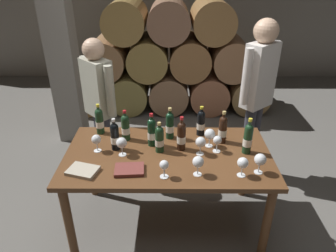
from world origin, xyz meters
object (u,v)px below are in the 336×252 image
(tasting_notebook, at_px, (129,170))
(wine_bottle_0, at_px, (170,125))
(wine_bottle_1, at_px, (159,139))
(wine_glass_1, at_px, (217,141))
(wine_glass_0, at_px, (198,162))
(wine_glass_5, at_px, (260,160))
(wine_glass_4, at_px, (164,166))
(taster_seated_left, at_px, (99,100))
(wine_bottle_3, at_px, (223,129))
(wine_glass_3, at_px, (243,163))
(wine_glass_2, at_px, (201,142))
(wine_bottle_8, at_px, (201,123))
(wine_glass_8, at_px, (210,134))
(wine_bottle_7, at_px, (152,132))
(wine_glass_6, at_px, (96,140))
(dining_table, at_px, (168,162))
(sommelier_presenting, at_px, (258,88))
(leather_ledger, at_px, (83,171))
(wine_bottle_5, at_px, (115,136))
(wine_bottle_2, at_px, (126,127))
(wine_bottle_4, at_px, (248,138))
(wine_bottle_6, at_px, (100,121))
(wine_bottle_9, at_px, (181,136))

(tasting_notebook, bearing_deg, wine_bottle_0, 54.83)
(wine_bottle_1, bearing_deg, wine_glass_1, -0.50)
(wine_glass_0, height_order, wine_glass_5, wine_glass_5)
(wine_glass_4, distance_m, taster_seated_left, 1.24)
(wine_bottle_3, height_order, wine_glass_3, wine_bottle_3)
(wine_glass_4, bearing_deg, wine_glass_2, 46.66)
(wine_bottle_8, relative_size, wine_glass_8, 1.70)
(wine_bottle_7, bearing_deg, wine_glass_3, -32.14)
(wine_glass_6, bearing_deg, wine_bottle_8, 17.84)
(wine_glass_8, bearing_deg, wine_glass_2, -125.31)
(dining_table, relative_size, wine_glass_2, 10.75)
(wine_bottle_0, height_order, wine_glass_3, wine_bottle_0)
(wine_glass_3, height_order, wine_glass_6, wine_glass_3)
(wine_glass_2, height_order, sommelier_presenting, sommelier_presenting)
(tasting_notebook, xyz_separation_m, leather_ledger, (-0.35, -0.02, 0.00))
(wine_bottle_3, bearing_deg, taster_seated_left, 155.51)
(wine_bottle_5, height_order, leather_ledger, wine_bottle_5)
(wine_bottle_3, height_order, wine_glass_0, wine_bottle_3)
(wine_glass_5, bearing_deg, wine_bottle_2, 155.32)
(wine_bottle_4, distance_m, wine_glass_4, 0.75)
(wine_bottle_6, height_order, wine_glass_2, wine_bottle_6)
(wine_bottle_4, distance_m, wine_glass_3, 0.33)
(wine_bottle_8, distance_m, leather_ledger, 1.11)
(wine_glass_6, relative_size, tasting_notebook, 0.69)
(wine_bottle_2, relative_size, wine_glass_4, 1.97)
(wine_glass_5, bearing_deg, wine_bottle_8, 123.95)
(wine_glass_5, xyz_separation_m, wine_glass_8, (-0.33, 0.37, 0.00))
(wine_glass_8, height_order, leather_ledger, wine_glass_8)
(dining_table, bearing_deg, taster_seated_left, 134.10)
(wine_glass_2, height_order, wine_glass_4, wine_glass_2)
(wine_bottle_0, relative_size, wine_bottle_8, 1.05)
(wine_bottle_4, distance_m, wine_bottle_5, 1.09)
(wine_glass_0, height_order, wine_glass_4, wine_glass_0)
(sommelier_presenting, xyz_separation_m, taster_seated_left, (-1.59, -0.03, -0.12))
(wine_glass_4, bearing_deg, wine_bottle_5, 137.30)
(wine_glass_0, bearing_deg, wine_glass_3, -1.66)
(wine_bottle_9, distance_m, wine_glass_3, 0.57)
(wine_bottle_2, xyz_separation_m, taster_seated_left, (-0.33, 0.49, 0.04))
(wine_bottle_0, bearing_deg, wine_bottle_3, -8.91)
(wine_bottle_6, distance_m, wine_glass_6, 0.31)
(wine_bottle_3, distance_m, wine_glass_2, 0.28)
(wine_bottle_3, relative_size, wine_glass_6, 1.94)
(wine_bottle_7, bearing_deg, wine_glass_8, -2.15)
(wine_bottle_7, height_order, wine_glass_0, wine_bottle_7)
(wine_bottle_1, xyz_separation_m, wine_glass_4, (0.04, -0.35, -0.02))
(wine_bottle_5, distance_m, wine_bottle_8, 0.78)
(wine_bottle_6, bearing_deg, wine_glass_8, -13.06)
(wine_bottle_9, bearing_deg, wine_bottle_6, 159.48)
(wine_bottle_2, bearing_deg, wine_glass_5, -24.68)
(wine_glass_2, relative_size, wine_glass_6, 1.04)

